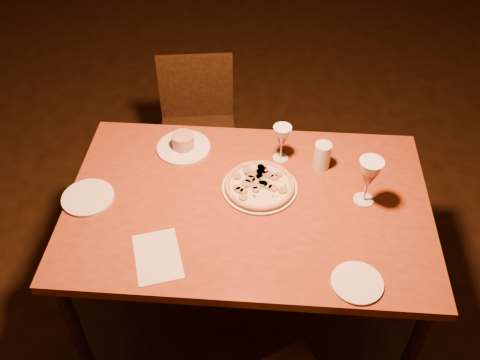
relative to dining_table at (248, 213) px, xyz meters
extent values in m
plane|color=#331E11|center=(0.23, 0.16, -0.69)|extent=(7.00, 7.00, 0.00)
cube|color=brown|center=(0.00, 0.00, 0.05)|extent=(1.57, 1.17, 0.04)
cylinder|color=black|center=(-0.71, -0.26, -0.33)|extent=(0.05, 0.05, 0.72)
cylinder|color=black|center=(-0.55, 0.52, -0.33)|extent=(0.05, 0.05, 0.72)
cylinder|color=black|center=(0.55, -0.52, -0.33)|extent=(0.05, 0.05, 0.72)
cylinder|color=black|center=(0.71, 0.26, -0.33)|extent=(0.05, 0.05, 0.72)
cube|color=black|center=(-0.15, 0.82, -0.27)|extent=(0.42, 0.42, 0.04)
cube|color=black|center=(-0.14, 1.00, -0.06)|extent=(0.40, 0.05, 0.38)
cylinder|color=black|center=(-0.32, 0.67, -0.49)|extent=(0.03, 0.03, 0.41)
cylinder|color=black|center=(-0.30, 0.99, -0.49)|extent=(0.03, 0.03, 0.41)
cylinder|color=black|center=(0.00, 0.65, -0.49)|extent=(0.03, 0.03, 0.41)
cylinder|color=black|center=(0.02, 0.97, -0.49)|extent=(0.03, 0.03, 0.41)
cylinder|color=white|center=(0.06, 0.07, 0.07)|extent=(0.30, 0.30, 0.01)
cylinder|color=beige|center=(0.06, 0.07, 0.08)|extent=(0.27, 0.27, 0.01)
torus|color=tan|center=(0.06, 0.07, 0.09)|extent=(0.28, 0.28, 0.02)
cylinder|color=white|center=(-0.23, 0.35, 0.07)|extent=(0.23, 0.23, 0.01)
cylinder|color=tan|center=(-0.23, 0.35, 0.11)|extent=(0.09, 0.09, 0.06)
cylinder|color=silver|center=(0.33, 0.17, 0.12)|extent=(0.07, 0.07, 0.12)
cylinder|color=white|center=(-0.62, 0.10, 0.07)|extent=(0.20, 0.20, 0.01)
cylinder|color=white|center=(0.31, -0.43, 0.07)|extent=(0.18, 0.18, 0.01)
cube|color=beige|center=(-0.35, -0.23, 0.07)|extent=(0.18, 0.25, 0.00)
camera|label=1|loc=(-0.21, -1.42, 1.57)|focal=40.00mm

